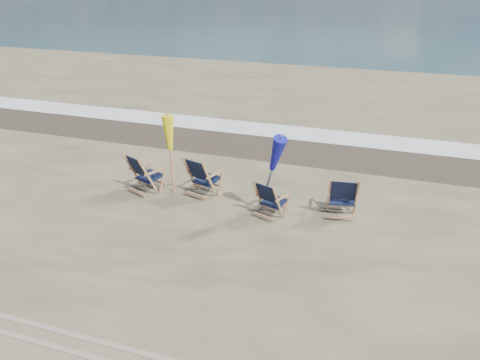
{
  "coord_description": "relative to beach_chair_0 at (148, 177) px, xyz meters",
  "views": [
    {
      "loc": [
        2.93,
        -6.67,
        5.21
      ],
      "look_at": [
        0.0,
        2.2,
        0.9
      ],
      "focal_mm": 35.0,
      "sensor_mm": 36.0,
      "label": 1
    }
  ],
  "objects": [
    {
      "name": "umbrella_blue",
      "position": [
        3.02,
        0.02,
        1.05
      ],
      "size": [
        0.3,
        0.3,
        2.12
      ],
      "color": "#A5A5AD",
      "rests_on": "ground"
    },
    {
      "name": "umbrella_yellow",
      "position": [
        0.42,
        0.47,
        0.89
      ],
      "size": [
        0.3,
        0.3,
        1.95
      ],
      "color": "#B27A4F",
      "rests_on": "ground"
    },
    {
      "name": "beach_chair_3",
      "position": [
        4.9,
        0.44,
        -0.01
      ],
      "size": [
        0.78,
        0.85,
        1.07
      ],
      "primitive_type": null,
      "rotation": [
        0.0,
        0.0,
        3.28
      ],
      "color": "black",
      "rests_on": "ground"
    },
    {
      "name": "beach_chair_2",
      "position": [
        3.28,
        -0.19,
        -0.08
      ],
      "size": [
        0.81,
        0.85,
        0.95
      ],
      "primitive_type": null,
      "rotation": [
        0.0,
        0.0,
        2.78
      ],
      "color": "black",
      "rests_on": "ground"
    },
    {
      "name": "surf_foam",
      "position": [
        2.41,
        5.92,
        -0.55
      ],
      "size": [
        200.0,
        1.4,
        0.01
      ],
      "primitive_type": "cube",
      "color": "silver",
      "rests_on": "ground"
    },
    {
      "name": "wet_sand_strip",
      "position": [
        2.41,
        4.42,
        -0.55
      ],
      "size": [
        200.0,
        2.6,
        0.0
      ],
      "primitive_type": "cube",
      "color": "#42362A",
      "rests_on": "ground"
    },
    {
      "name": "beach_chair_1",
      "position": [
        1.47,
        0.32,
        -0.0
      ],
      "size": [
        0.9,
        0.96,
        1.09
      ],
      "primitive_type": null,
      "rotation": [
        0.0,
        0.0,
        2.84
      ],
      "color": "black",
      "rests_on": "ground"
    },
    {
      "name": "beach_chair_0",
      "position": [
        0.0,
        0.0,
        0.0
      ],
      "size": [
        0.96,
        1.01,
        1.1
      ],
      "primitive_type": null,
      "rotation": [
        0.0,
        0.0,
        2.73
      ],
      "color": "black",
      "rests_on": "ground"
    }
  ]
}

